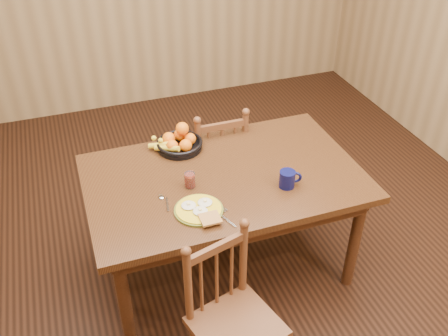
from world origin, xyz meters
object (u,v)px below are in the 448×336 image
object	(u,v)px
breakfast_plate	(199,210)
fruit_bowl	(179,142)
coffee_mug	(288,179)
dining_table	(224,186)
chair_far	(216,163)
chair_near	(232,319)

from	to	relation	value
breakfast_plate	fruit_bowl	world-z (taller)	fruit_bowl
coffee_mug	dining_table	bearing A→B (deg)	144.11
dining_table	fruit_bowl	size ratio (longest dim) A/B	4.94
coffee_mug	breakfast_plate	bearing A→B (deg)	-175.00
dining_table	fruit_bowl	bearing A→B (deg)	115.48
dining_table	chair_far	world-z (taller)	chair_far
coffee_mug	fruit_bowl	bearing A→B (deg)	129.28
chair_far	fruit_bowl	size ratio (longest dim) A/B	2.75
breakfast_plate	coffee_mug	world-z (taller)	coffee_mug
dining_table	chair_near	world-z (taller)	chair_near
dining_table	chair_far	distance (m)	0.62
chair_far	fruit_bowl	distance (m)	0.52
breakfast_plate	chair_near	bearing A→B (deg)	-88.25
chair_far	breakfast_plate	bearing A→B (deg)	66.08
chair_near	fruit_bowl	size ratio (longest dim) A/B	2.71
chair_far	breakfast_plate	size ratio (longest dim) A/B	3.11
breakfast_plate	dining_table	bearing A→B (deg)	48.88
dining_table	coffee_mug	bearing A→B (deg)	-35.89
coffee_mug	chair_near	bearing A→B (deg)	-135.00
breakfast_plate	coffee_mug	distance (m)	0.54
dining_table	chair_near	xyz separation A→B (m)	(-0.22, -0.74, -0.24)
dining_table	fruit_bowl	xyz separation A→B (m)	(-0.17, 0.36, 0.13)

